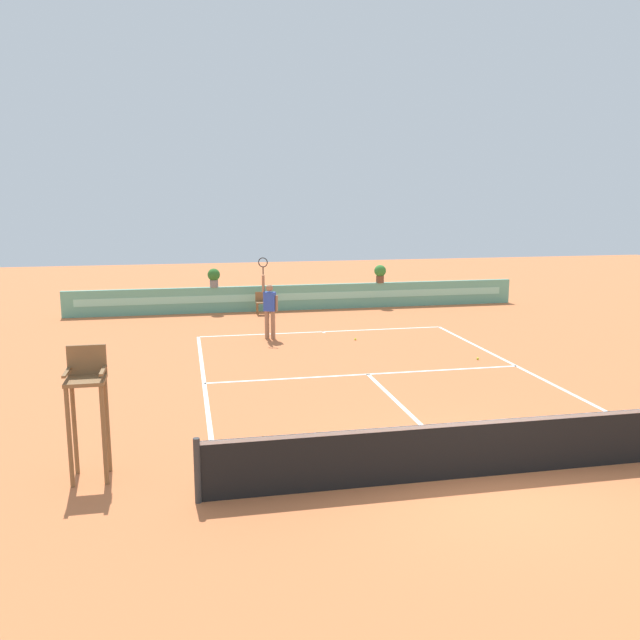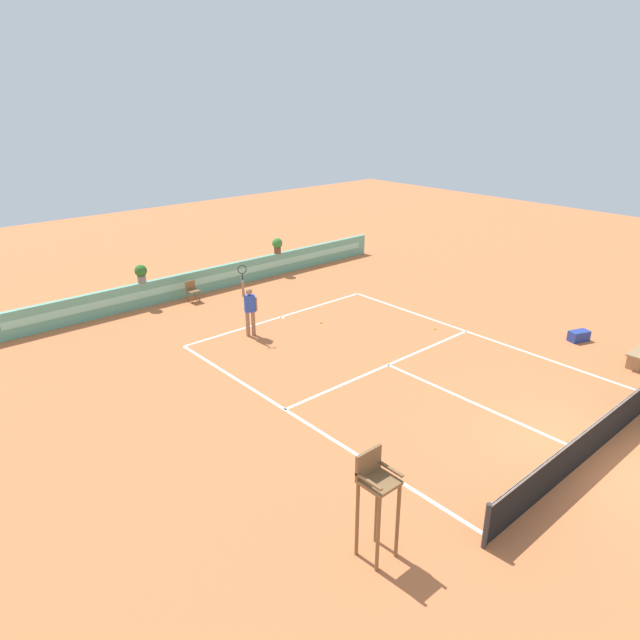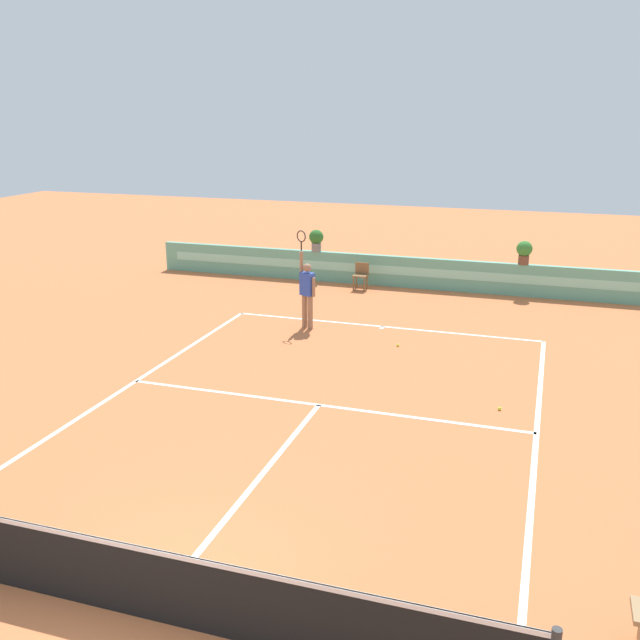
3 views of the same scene
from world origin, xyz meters
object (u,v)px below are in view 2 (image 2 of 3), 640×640
at_px(gear_bag, 579,336).
at_px(potted_plant_right, 277,245).
at_px(tennis_ball_mid_court, 321,322).
at_px(ball_kid_chair, 192,290).
at_px(tennis_ball_near_baseline, 435,329).
at_px(tennis_player, 250,308).
at_px(potted_plant_left, 141,272).
at_px(umpire_chair, 376,494).

distance_m(gear_bag, potted_plant_right, 13.42).
relative_size(gear_bag, tennis_ball_mid_court, 10.29).
distance_m(ball_kid_chair, tennis_ball_near_baseline, 9.80).
bearing_deg(tennis_player, tennis_ball_mid_court, -16.28).
distance_m(tennis_player, potted_plant_right, 7.38).
xyz_separation_m(gear_bag, potted_plant_left, (-9.66, 13.03, 1.23)).
xyz_separation_m(tennis_ball_near_baseline, potted_plant_right, (-0.07, 9.14, 1.38)).
bearing_deg(potted_plant_right, tennis_player, -134.88).
bearing_deg(ball_kid_chair, tennis_ball_near_baseline, -59.23).
xyz_separation_m(tennis_ball_near_baseline, tennis_ball_mid_court, (-2.67, 3.16, 0.00)).
relative_size(umpire_chair, ball_kid_chair, 2.52).
xyz_separation_m(umpire_chair, potted_plant_right, (9.38, 15.13, 0.07)).
xyz_separation_m(tennis_ball_mid_court, potted_plant_right, (2.60, 5.99, 1.38)).
bearing_deg(umpire_chair, ball_kid_chair, 72.83).
relative_size(tennis_player, tennis_ball_mid_court, 38.01).
height_order(gear_bag, potted_plant_left, potted_plant_left).
distance_m(umpire_chair, gear_bag, 12.59).
bearing_deg(tennis_ball_mid_court, umpire_chair, -126.59).
bearing_deg(potted_plant_left, tennis_player, -74.21).
bearing_deg(ball_kid_chair, gear_bag, -57.25).
bearing_deg(potted_plant_left, potted_plant_right, 0.00).
distance_m(tennis_player, tennis_ball_near_baseline, 6.65).
height_order(ball_kid_chair, potted_plant_left, potted_plant_left).
bearing_deg(tennis_ball_near_baseline, potted_plant_right, 90.46).
bearing_deg(tennis_ball_mid_court, ball_kid_chair, 113.97).
distance_m(umpire_chair, potted_plant_left, 15.37).
xyz_separation_m(tennis_player, potted_plant_left, (-1.48, 5.23, 0.36)).
bearing_deg(tennis_ball_near_baseline, tennis_player, 143.41).
bearing_deg(tennis_player, ball_kid_chair, 86.58).
bearing_deg(ball_kid_chair, tennis_ball_mid_court, -66.03).
height_order(umpire_chair, gear_bag, umpire_chair).
height_order(tennis_player, tennis_ball_near_baseline, tennis_player).
bearing_deg(potted_plant_left, gear_bag, -53.45).
distance_m(gear_bag, tennis_ball_near_baseline, 4.85).
relative_size(umpire_chair, tennis_ball_mid_court, 31.47).
bearing_deg(tennis_ball_mid_court, tennis_ball_near_baseline, -49.76).
relative_size(tennis_player, potted_plant_right, 3.57).
bearing_deg(gear_bag, ball_kid_chair, 122.75).
bearing_deg(gear_bag, potted_plant_left, 126.55).
xyz_separation_m(tennis_player, tennis_ball_near_baseline, (5.28, -3.92, -1.02)).
bearing_deg(umpire_chair, potted_plant_right, 58.19).
height_order(gear_bag, potted_plant_right, potted_plant_right).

